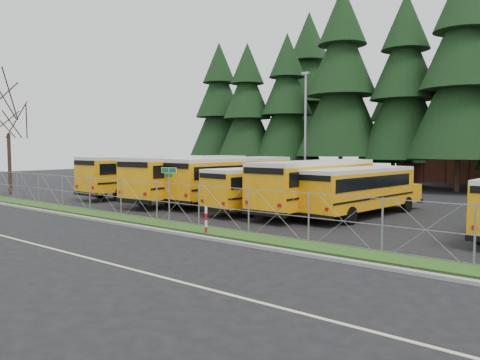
% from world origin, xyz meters
% --- Properties ---
extents(ground, '(120.00, 120.00, 0.00)m').
position_xyz_m(ground, '(0.00, 0.00, 0.00)').
color(ground, black).
rests_on(ground, ground).
extents(curb, '(50.00, 0.25, 0.12)m').
position_xyz_m(curb, '(0.00, -3.10, 0.06)').
color(curb, gray).
rests_on(curb, ground).
extents(grass_verge, '(50.00, 1.40, 0.06)m').
position_xyz_m(grass_verge, '(0.00, -1.70, 0.03)').
color(grass_verge, '#1C4112').
rests_on(grass_verge, ground).
extents(road_lane_line, '(50.00, 0.12, 0.01)m').
position_xyz_m(road_lane_line, '(0.00, -8.00, 0.01)').
color(road_lane_line, beige).
rests_on(road_lane_line, ground).
extents(chainlink_fence, '(44.00, 0.10, 2.00)m').
position_xyz_m(chainlink_fence, '(0.00, -1.00, 1.00)').
color(chainlink_fence, gray).
rests_on(chainlink_fence, ground).
extents(bus_0, '(3.05, 11.85, 3.09)m').
position_xyz_m(bus_0, '(-13.72, 6.54, 1.55)').
color(bus_0, orange).
rests_on(bus_0, ground).
extents(bus_2, '(3.92, 12.17, 3.14)m').
position_xyz_m(bus_2, '(-8.21, 5.83, 1.57)').
color(bus_2, orange).
rests_on(bus_2, ground).
extents(bus_3, '(3.07, 11.78, 3.07)m').
position_xyz_m(bus_3, '(-5.43, 7.07, 1.54)').
color(bus_3, orange).
rests_on(bus_3, ground).
extents(bus_4, '(3.43, 10.04, 2.58)m').
position_xyz_m(bus_4, '(-1.54, 5.62, 1.29)').
color(bus_4, orange).
rests_on(bus_4, ground).
extents(bus_5, '(2.84, 11.46, 2.99)m').
position_xyz_m(bus_5, '(1.20, 6.50, 1.50)').
color(bus_5, orange).
rests_on(bus_5, ground).
extents(bus_6, '(3.32, 10.28, 2.65)m').
position_xyz_m(bus_6, '(3.63, 6.92, 1.32)').
color(bus_6, orange).
rests_on(bus_6, ground).
extents(street_sign, '(0.82, 0.54, 2.81)m').
position_xyz_m(street_sign, '(-2.01, -1.96, 2.03)').
color(street_sign, gray).
rests_on(street_sign, ground).
extents(striped_bollard, '(0.11, 0.11, 1.20)m').
position_xyz_m(striped_bollard, '(0.61, -2.22, 0.60)').
color(striped_bollard, '#B20C0C').
rests_on(striped_bollard, ground).
extents(light_standard, '(0.70, 0.35, 10.14)m').
position_xyz_m(light_standard, '(-6.59, 17.96, 5.50)').
color(light_standard, gray).
rests_on(light_standard, ground).
extents(conifer_0, '(7.42, 7.42, 16.41)m').
position_xyz_m(conifer_0, '(-23.65, 26.10, 8.21)').
color(conifer_0, black).
rests_on(conifer_0, ground).
extents(conifer_1, '(6.96, 6.96, 15.39)m').
position_xyz_m(conifer_1, '(-18.17, 24.64, 7.69)').
color(conifer_1, black).
rests_on(conifer_1, ground).
extents(conifer_2, '(7.23, 7.23, 15.99)m').
position_xyz_m(conifer_2, '(-13.67, 25.82, 8.00)').
color(conifer_2, black).
rests_on(conifer_2, ground).
extents(conifer_3, '(8.88, 8.88, 19.63)m').
position_xyz_m(conifer_3, '(-7.26, 25.89, 9.82)').
color(conifer_3, black).
rests_on(conifer_3, ground).
extents(conifer_4, '(8.17, 8.17, 18.06)m').
position_xyz_m(conifer_4, '(-1.31, 26.80, 9.03)').
color(conifer_4, black).
rests_on(conifer_4, ground).
extents(conifer_5, '(8.61, 8.61, 19.05)m').
position_xyz_m(conifer_5, '(3.82, 25.56, 9.52)').
color(conifer_5, black).
rests_on(conifer_5, ground).
extents(conifer_10, '(9.30, 9.30, 20.57)m').
position_xyz_m(conifer_10, '(-16.17, 34.54, 10.29)').
color(conifer_10, black).
rests_on(conifer_10, ground).
extents(conifer_11, '(6.59, 6.59, 14.57)m').
position_xyz_m(conifer_11, '(-4.42, 32.55, 7.28)').
color(conifer_11, black).
rests_on(conifer_11, ground).
extents(bare_tree_1, '(4.86, 4.86, 6.95)m').
position_xyz_m(bare_tree_1, '(-23.40, 0.51, 3.47)').
color(bare_tree_1, black).
rests_on(bare_tree_1, ground).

